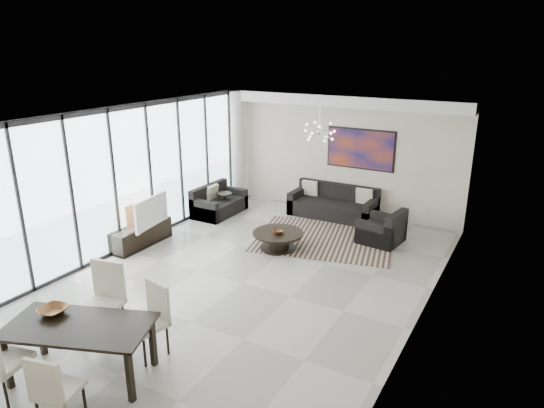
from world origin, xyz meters
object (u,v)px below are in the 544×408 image
Objects in this scene: dining_table at (79,331)px; tv_console at (141,235)px; sofa_main at (333,206)px; coffee_table at (278,239)px; television at (147,211)px.

tv_console is at bearing 124.23° from dining_table.
sofa_main is 4.61m from tv_console.
sofa_main is at bearing 84.97° from coffee_table.
sofa_main is 1.45× the size of tv_console.
coffee_table is 0.72× the size of tv_console.
television is at bearing -126.07° from sofa_main.
tv_console is (-2.58, -1.24, 0.02)m from coffee_table.
sofa_main is at bearing 86.75° from dining_table.
coffee_table is 2.86m from tv_console.
television is at bearing -153.77° from coffee_table.
television reaches higher than tv_console.
tv_console is (-2.79, -3.66, -0.03)m from sofa_main.
television reaches higher than sofa_main.
tv_console is at bearing -154.32° from coffee_table.
dining_table is (-0.19, -4.75, 0.45)m from coffee_table.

